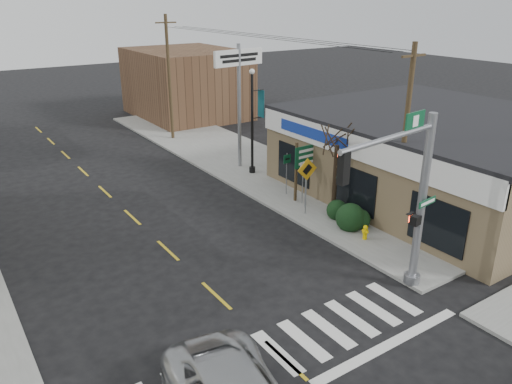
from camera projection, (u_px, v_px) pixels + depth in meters
ground at (285, 360)px, 14.35m from camera, size 140.00×140.00×0.00m
sidewalk_right at (274, 175)px, 29.03m from camera, size 6.00×38.00×0.13m
center_line at (168, 250)px, 20.52m from camera, size 0.12×56.00×0.01m
crosswalk at (277, 352)px, 14.65m from camera, size 11.00×2.20×0.01m
thrift_store at (440, 157)px, 25.79m from camera, size 12.00×14.00×4.00m
bldg_distant_right at (186, 83)px, 42.70m from camera, size 8.00×10.00×5.60m
traffic_signal_pole at (409, 188)px, 16.24m from camera, size 5.03×0.38×6.38m
guide_sign at (308, 162)px, 24.84m from camera, size 1.72×0.14×3.02m
fire_hydrant at (365, 232)px, 21.08m from camera, size 0.20×0.20×0.64m
ped_crossing_sign at (307, 176)px, 23.02m from camera, size 1.07×0.08×2.75m
lamp_post at (253, 114)px, 28.00m from camera, size 0.77×0.61×5.96m
dance_center_sign at (239, 76)px, 28.36m from camera, size 3.38×0.21×7.18m
bare_tree at (338, 132)px, 22.09m from camera, size 2.55×2.55×5.11m
shrub_front at (350, 218)px, 22.04m from camera, size 1.31×1.31×0.98m
shrub_back at (337, 210)px, 23.13m from camera, size 0.98×0.98×0.74m
utility_pole_near at (404, 141)px, 20.27m from camera, size 1.40×0.21×8.03m
utility_pole_far at (169, 77)px, 34.75m from camera, size 1.48×0.22×8.53m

